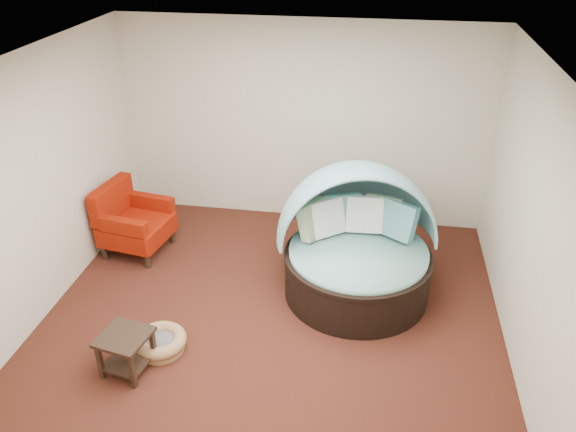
% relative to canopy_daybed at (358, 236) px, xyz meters
% --- Properties ---
extents(floor, '(5.00, 5.00, 0.00)m').
position_rel_canopy_daybed_xyz_m(floor, '(-0.87, -0.82, -0.72)').
color(floor, '#4B1E15').
rests_on(floor, ground).
extents(wall_back, '(5.00, 0.00, 5.00)m').
position_rel_canopy_daybed_xyz_m(wall_back, '(-0.87, 1.68, 0.68)').
color(wall_back, beige).
rests_on(wall_back, floor).
extents(wall_front, '(5.00, 0.00, 5.00)m').
position_rel_canopy_daybed_xyz_m(wall_front, '(-0.87, -3.32, 0.68)').
color(wall_front, beige).
rests_on(wall_front, floor).
extents(wall_left, '(0.00, 5.00, 5.00)m').
position_rel_canopy_daybed_xyz_m(wall_left, '(-3.37, -0.82, 0.68)').
color(wall_left, beige).
rests_on(wall_left, floor).
extents(wall_right, '(0.00, 5.00, 5.00)m').
position_rel_canopy_daybed_xyz_m(wall_right, '(1.63, -0.82, 0.68)').
color(wall_right, beige).
rests_on(wall_right, floor).
extents(ceiling, '(5.00, 5.00, 0.00)m').
position_rel_canopy_daybed_xyz_m(ceiling, '(-0.87, -0.82, 2.08)').
color(ceiling, white).
rests_on(ceiling, wall_back).
extents(canopy_daybed, '(2.05, 2.00, 1.55)m').
position_rel_canopy_daybed_xyz_m(canopy_daybed, '(0.00, 0.00, 0.00)').
color(canopy_daybed, black).
rests_on(canopy_daybed, floor).
extents(pet_basket, '(0.65, 0.65, 0.19)m').
position_rel_canopy_daybed_xyz_m(pet_basket, '(-1.90, -1.39, -0.62)').
color(pet_basket, olive).
rests_on(pet_basket, floor).
extents(red_armchair, '(0.91, 0.91, 0.93)m').
position_rel_canopy_daybed_xyz_m(red_armchair, '(-2.92, 0.38, -0.29)').
color(red_armchair, black).
rests_on(red_armchair, floor).
extents(side_table, '(0.53, 0.53, 0.43)m').
position_rel_canopy_daybed_xyz_m(side_table, '(-2.11, -1.71, -0.44)').
color(side_table, black).
rests_on(side_table, floor).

